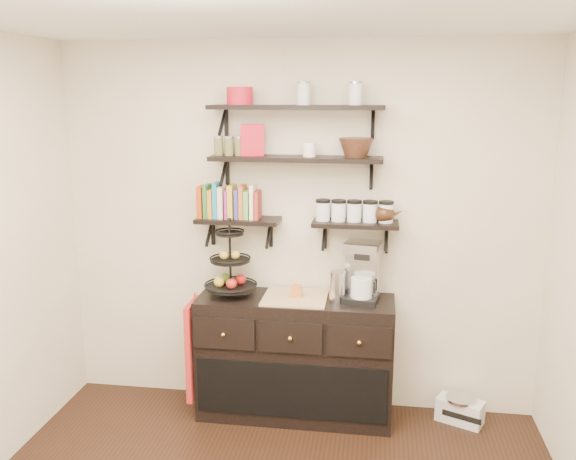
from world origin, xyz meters
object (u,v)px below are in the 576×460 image
at_px(sideboard, 295,357).
at_px(fruit_stand, 231,270).
at_px(radio, 460,410).
at_px(coffee_maker, 362,272).

distance_m(sideboard, fruit_stand, 0.79).
bearing_deg(fruit_stand, radio, 1.93).
bearing_deg(sideboard, radio, 2.88).
bearing_deg(radio, coffee_maker, -153.04).
height_order(coffee_maker, radio, coffee_maker).
xyz_separation_m(fruit_stand, coffee_maker, (0.93, 0.03, 0.02)).
xyz_separation_m(sideboard, coffee_maker, (0.47, 0.03, 0.65)).
xyz_separation_m(fruit_stand, radio, (1.66, 0.06, -0.99)).
relative_size(fruit_stand, radio, 1.52).
bearing_deg(coffee_maker, fruit_stand, -168.34).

